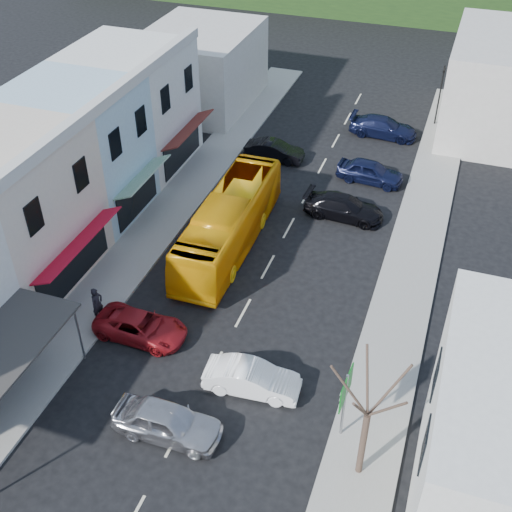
{
  "coord_description": "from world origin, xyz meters",
  "views": [
    {
      "loc": [
        8.57,
        -18.58,
        22.1
      ],
      "look_at": [
        0.0,
        6.0,
        2.2
      ],
      "focal_mm": 45.0,
      "sensor_mm": 36.0,
      "label": 1
    }
  ],
  "objects_px": {
    "bus": "(229,223)",
    "car_red": "(141,326)",
    "traffic_signal": "(439,96)",
    "direction_sign": "(344,406)",
    "pedestrian_left": "(98,305)",
    "car_silver": "(168,423)",
    "street_tree": "(367,415)",
    "car_white": "(252,379)"
  },
  "relations": [
    {
      "from": "bus",
      "to": "car_red",
      "type": "xyz_separation_m",
      "value": [
        -1.35,
        -8.4,
        -0.85
      ]
    },
    {
      "from": "direction_sign",
      "to": "street_tree",
      "type": "relative_size",
      "value": 0.52
    },
    {
      "from": "car_white",
      "to": "traffic_signal",
      "type": "height_order",
      "value": "traffic_signal"
    },
    {
      "from": "bus",
      "to": "street_tree",
      "type": "height_order",
      "value": "street_tree"
    },
    {
      "from": "car_white",
      "to": "street_tree",
      "type": "bearing_deg",
      "value": -120.85
    },
    {
      "from": "car_white",
      "to": "street_tree",
      "type": "xyz_separation_m",
      "value": [
        5.36,
        -2.61,
        2.79
      ]
    },
    {
      "from": "bus",
      "to": "traffic_signal",
      "type": "relative_size",
      "value": 2.44
    },
    {
      "from": "direction_sign",
      "to": "traffic_signal",
      "type": "bearing_deg",
      "value": 93.33
    },
    {
      "from": "car_silver",
      "to": "car_red",
      "type": "distance_m",
      "value": 6.07
    },
    {
      "from": "car_white",
      "to": "pedestrian_left",
      "type": "distance_m",
      "value": 8.89
    },
    {
      "from": "pedestrian_left",
      "to": "traffic_signal",
      "type": "distance_m",
      "value": 30.88
    },
    {
      "from": "pedestrian_left",
      "to": "car_red",
      "type": "bearing_deg",
      "value": -83.44
    },
    {
      "from": "direction_sign",
      "to": "pedestrian_left",
      "type": "bearing_deg",
      "value": 171.29
    },
    {
      "from": "car_silver",
      "to": "traffic_signal",
      "type": "bearing_deg",
      "value": -12.81
    },
    {
      "from": "car_white",
      "to": "direction_sign",
      "type": "distance_m",
      "value": 4.56
    },
    {
      "from": "traffic_signal",
      "to": "car_white",
      "type": "bearing_deg",
      "value": 89.32
    },
    {
      "from": "car_silver",
      "to": "traffic_signal",
      "type": "xyz_separation_m",
      "value": [
        6.96,
        33.03,
        1.68
      ]
    },
    {
      "from": "car_silver",
      "to": "street_tree",
      "type": "bearing_deg",
      "value": -85.28
    },
    {
      "from": "car_silver",
      "to": "direction_sign",
      "type": "height_order",
      "value": "direction_sign"
    },
    {
      "from": "direction_sign",
      "to": "traffic_signal",
      "type": "distance_m",
      "value": 30.75
    },
    {
      "from": "car_silver",
      "to": "pedestrian_left",
      "type": "bearing_deg",
      "value": 49.57
    },
    {
      "from": "car_silver",
      "to": "direction_sign",
      "type": "bearing_deg",
      "value": -72.25
    },
    {
      "from": "car_silver",
      "to": "pedestrian_left",
      "type": "height_order",
      "value": "pedestrian_left"
    },
    {
      "from": "car_red",
      "to": "pedestrian_left",
      "type": "distance_m",
      "value": 2.55
    },
    {
      "from": "bus",
      "to": "car_red",
      "type": "bearing_deg",
      "value": -100.18
    },
    {
      "from": "car_red",
      "to": "street_tree",
      "type": "bearing_deg",
      "value": -107.62
    },
    {
      "from": "direction_sign",
      "to": "bus",
      "type": "bearing_deg",
      "value": 133.61
    },
    {
      "from": "car_white",
      "to": "street_tree",
      "type": "relative_size",
      "value": 0.63
    },
    {
      "from": "traffic_signal",
      "to": "pedestrian_left",
      "type": "bearing_deg",
      "value": 72.61
    },
    {
      "from": "street_tree",
      "to": "traffic_signal",
      "type": "xyz_separation_m",
      "value": [
        -0.88,
        32.26,
        -1.12
      ]
    },
    {
      "from": "pedestrian_left",
      "to": "traffic_signal",
      "type": "xyz_separation_m",
      "value": [
        13.19,
        27.89,
        1.38
      ]
    },
    {
      "from": "car_white",
      "to": "car_red",
      "type": "relative_size",
      "value": 0.96
    },
    {
      "from": "car_white",
      "to": "direction_sign",
      "type": "bearing_deg",
      "value": -109.3
    },
    {
      "from": "bus",
      "to": "direction_sign",
      "type": "distance_m",
      "value": 14.23
    },
    {
      "from": "car_red",
      "to": "car_white",
      "type": "bearing_deg",
      "value": -101.28
    },
    {
      "from": "bus",
      "to": "traffic_signal",
      "type": "distance_m",
      "value": 21.93
    },
    {
      "from": "car_silver",
      "to": "street_tree",
      "type": "height_order",
      "value": "street_tree"
    },
    {
      "from": "car_red",
      "to": "traffic_signal",
      "type": "distance_m",
      "value": 30.23
    },
    {
      "from": "pedestrian_left",
      "to": "traffic_signal",
      "type": "height_order",
      "value": "traffic_signal"
    },
    {
      "from": "car_red",
      "to": "street_tree",
      "type": "relative_size",
      "value": 0.66
    },
    {
      "from": "car_red",
      "to": "direction_sign",
      "type": "xyz_separation_m",
      "value": [
        10.48,
        -2.52,
        1.12
      ]
    },
    {
      "from": "street_tree",
      "to": "direction_sign",
      "type": "bearing_deg",
      "value": 125.49
    }
  ]
}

